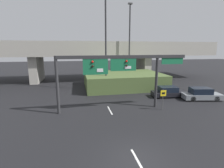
# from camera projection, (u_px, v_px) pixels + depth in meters

# --- Properties ---
(ground_plane) EXTENTS (160.00, 160.00, 0.00)m
(ground_plane) POSITION_uv_depth(u_px,v_px,m) (136.00, 157.00, 10.19)
(ground_plane) COLOR black
(lane_markings) EXTENTS (0.14, 27.54, 0.01)m
(lane_markings) POSITION_uv_depth(u_px,v_px,m) (104.00, 99.00, 21.84)
(lane_markings) COLOR silver
(lane_markings) RESTS_ON ground
(signal_gantry) EXTENTS (13.18, 0.44, 5.55)m
(signal_gantry) POSITION_uv_depth(u_px,v_px,m) (118.00, 67.00, 17.19)
(signal_gantry) COLOR #2D2D30
(signal_gantry) RESTS_ON ground
(speed_limit_sign) EXTENTS (0.60, 0.11, 2.14)m
(speed_limit_sign) POSITION_uv_depth(u_px,v_px,m) (163.00, 97.00, 17.62)
(speed_limit_sign) COLOR #4C4C4C
(speed_limit_sign) RESTS_ON ground
(highway_light_pole_near) EXTENTS (0.70, 0.36, 15.68)m
(highway_light_pole_near) POSITION_uv_depth(u_px,v_px,m) (106.00, 34.00, 24.59)
(highway_light_pole_near) COLOR #2D2D30
(highway_light_pole_near) RESTS_ON ground
(highway_light_pole_far) EXTENTS (0.70, 0.36, 13.63)m
(highway_light_pole_far) POSITION_uv_depth(u_px,v_px,m) (129.00, 42.00, 30.38)
(highway_light_pole_far) COLOR #2D2D30
(highway_light_pole_far) RESTS_ON ground
(overpass_bridge) EXTENTS (49.50, 8.72, 7.42)m
(overpass_bridge) POSITION_uv_depth(u_px,v_px,m) (92.00, 53.00, 34.56)
(overpass_bridge) COLOR #A39E93
(overpass_bridge) RESTS_ON ground
(grass_embankment) EXTENTS (12.20, 9.14, 2.25)m
(grass_embankment) POSITION_uv_depth(u_px,v_px,m) (123.00, 80.00, 28.42)
(grass_embankment) COLOR #4C6033
(grass_embankment) RESTS_ON ground
(parked_sedan_near_right) EXTENTS (4.49, 2.14, 1.36)m
(parked_sedan_near_right) POSITION_uv_depth(u_px,v_px,m) (169.00, 92.00, 22.65)
(parked_sedan_near_right) COLOR black
(parked_sedan_near_right) RESTS_ON ground
(parked_sedan_mid_right) EXTENTS (4.83, 2.60, 1.49)m
(parked_sedan_mid_right) POSITION_uv_depth(u_px,v_px,m) (201.00, 94.00, 21.35)
(parked_sedan_mid_right) COLOR gray
(parked_sedan_mid_right) RESTS_ON ground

